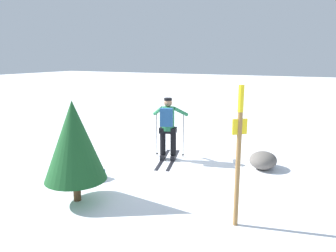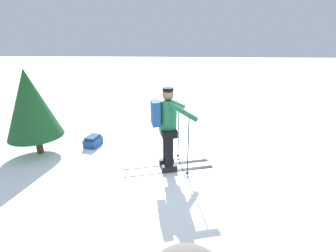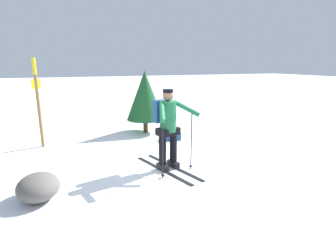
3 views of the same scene
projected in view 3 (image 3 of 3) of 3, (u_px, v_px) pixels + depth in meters
The scene contains 6 objects.
ground_plane at pixel (179, 168), 5.42m from camera, with size 80.00×80.00×0.00m, color white.
skier at pixel (168, 125), 5.19m from camera, with size 1.82×1.02×1.63m.
dropped_backpack at pixel (173, 135), 7.42m from camera, with size 0.37×0.47×0.26m.
trail_marker at pixel (38, 96), 6.52m from camera, with size 0.18×0.20×2.25m.
rock_boulder at pixel (38, 187), 4.14m from camera, with size 0.76×0.64×0.42m, color #5B5651.
pine_tree at pixel (145, 96), 7.98m from camera, with size 1.14×1.14×1.91m.
Camera 3 is at (-4.62, 2.08, 2.11)m, focal length 28.00 mm.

